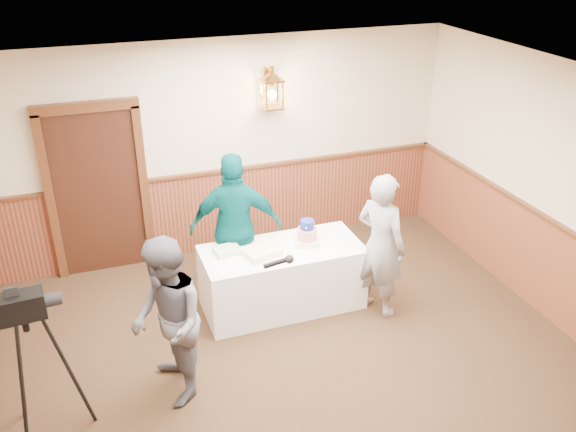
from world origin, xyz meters
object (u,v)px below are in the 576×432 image
(display_table, at_px, (282,277))
(tv_camera_rig, at_px, (38,376))
(sheet_cake_green, at_px, (227,251))
(sheet_cake_yellow, at_px, (262,252))
(interviewer, at_px, (168,322))
(assistant_p, at_px, (236,228))
(baker, at_px, (381,245))
(tiered_cake, at_px, (307,234))

(display_table, bearing_deg, tv_camera_rig, -155.21)
(tv_camera_rig, bearing_deg, sheet_cake_green, 28.62)
(sheet_cake_yellow, height_order, interviewer, interviewer)
(interviewer, bearing_deg, sheet_cake_yellow, 126.21)
(assistant_p, distance_m, tv_camera_rig, 2.67)
(baker, distance_m, assistant_p, 1.64)
(interviewer, height_order, baker, baker)
(assistant_p, relative_size, tv_camera_rig, 1.23)
(tiered_cake, bearing_deg, assistant_p, 153.78)
(tv_camera_rig, bearing_deg, sheet_cake_yellow, 21.16)
(tiered_cake, xyz_separation_m, baker, (0.68, -0.48, -0.02))
(display_table, height_order, baker, baker)
(sheet_cake_yellow, bearing_deg, baker, -17.15)
(tiered_cake, distance_m, tv_camera_rig, 3.13)
(sheet_cake_yellow, distance_m, sheet_cake_green, 0.39)
(interviewer, distance_m, assistant_p, 1.76)
(sheet_cake_yellow, height_order, assistant_p, assistant_p)
(sheet_cake_yellow, relative_size, sheet_cake_green, 1.36)
(display_table, relative_size, sheet_cake_green, 6.53)
(sheet_cake_yellow, xyz_separation_m, sheet_cake_green, (-0.34, 0.17, -0.01))
(display_table, height_order, tv_camera_rig, tv_camera_rig)
(assistant_p, bearing_deg, baker, 162.80)
(sheet_cake_yellow, height_order, tv_camera_rig, tv_camera_rig)
(display_table, relative_size, assistant_p, 1.01)
(sheet_cake_yellow, bearing_deg, assistant_p, 109.54)
(sheet_cake_green, bearing_deg, tiered_cake, -4.64)
(sheet_cake_green, distance_m, baker, 1.69)
(sheet_cake_yellow, xyz_separation_m, baker, (1.25, -0.38, 0.05))
(tiered_cake, height_order, sheet_cake_green, tiered_cake)
(sheet_cake_green, height_order, interviewer, interviewer)
(display_table, height_order, interviewer, interviewer)
(display_table, distance_m, assistant_p, 0.77)
(assistant_p, xyz_separation_m, tv_camera_rig, (-2.15, -1.58, -0.24))
(tiered_cake, relative_size, baker, 0.20)
(tiered_cake, relative_size, sheet_cake_yellow, 0.91)
(tiered_cake, relative_size, sheet_cake_green, 1.23)
(display_table, bearing_deg, tiered_cake, 6.03)
(baker, bearing_deg, sheet_cake_yellow, 46.01)
(tiered_cake, relative_size, interviewer, 0.21)
(sheet_cake_yellow, bearing_deg, interviewer, -140.56)
(interviewer, height_order, tv_camera_rig, interviewer)
(display_table, bearing_deg, sheet_cake_green, 169.92)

